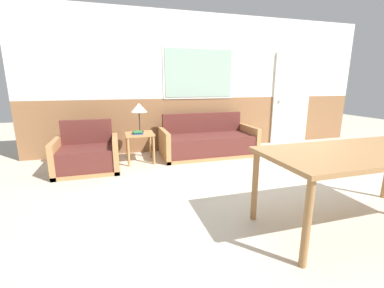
{
  "coord_description": "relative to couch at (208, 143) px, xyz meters",
  "views": [
    {
      "loc": [
        -1.89,
        -2.49,
        1.36
      ],
      "look_at": [
        -0.87,
        0.92,
        0.51
      ],
      "focal_mm": 24.0,
      "sensor_mm": 36.0,
      "label": 1
    }
  ],
  "objects": [
    {
      "name": "book_stack",
      "position": [
        -1.33,
        -0.15,
        0.3
      ],
      "size": [
        0.18,
        0.17,
        0.05
      ],
      "color": "#234799",
      "rests_on": "side_table"
    },
    {
      "name": "couch",
      "position": [
        0.0,
        0.0,
        0.0
      ],
      "size": [
        1.78,
        0.81,
        0.78
      ],
      "color": "#B27F4C",
      "rests_on": "ground_plane"
    },
    {
      "name": "wall_back",
      "position": [
        0.22,
        0.61,
        1.12
      ],
      "size": [
        7.2,
        0.09,
        2.7
      ],
      "color": "#8E603D",
      "rests_on": "ground_plane"
    },
    {
      "name": "entry_door",
      "position": [
        2.23,
        0.56,
        0.76
      ],
      "size": [
        0.95,
        0.09,
        2.01
      ],
      "color": "silver",
      "rests_on": "ground_plane"
    },
    {
      "name": "armchair",
      "position": [
        -2.14,
        -0.33,
        0.0
      ],
      "size": [
        0.95,
        0.72,
        0.78
      ],
      "rotation": [
        0.0,
        0.0,
        0.02
      ],
      "color": "#B27F4C",
      "rests_on": "ground_plane"
    },
    {
      "name": "dining_table",
      "position": [
        0.51,
        -2.77,
        0.44
      ],
      "size": [
        1.9,
        0.86,
        0.75
      ],
      "color": "#9E7042",
      "rests_on": "ground_plane"
    },
    {
      "name": "table_lamp",
      "position": [
        -1.27,
        0.02,
        0.69
      ],
      "size": [
        0.29,
        0.29,
        0.51
      ],
      "color": "#262628",
      "rests_on": "side_table"
    },
    {
      "name": "side_table",
      "position": [
        -1.29,
        -0.07,
        0.18
      ],
      "size": [
        0.48,
        0.48,
        0.52
      ],
      "color": "#B27F4C",
      "rests_on": "ground_plane"
    },
    {
      "name": "ground_plane",
      "position": [
        0.23,
        -2.02,
        -0.24
      ],
      "size": [
        16.0,
        16.0,
        0.0
      ],
      "primitive_type": "plane",
      "color": "beige"
    }
  ]
}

